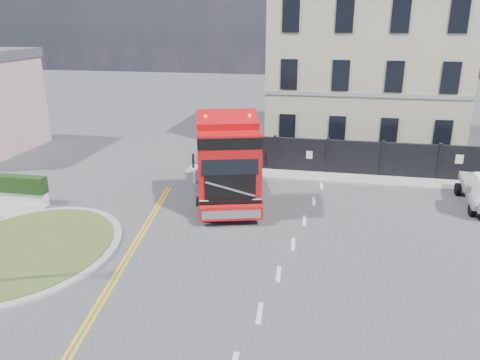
# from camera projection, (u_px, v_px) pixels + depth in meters

# --- Properties ---
(ground) EXTENTS (120.00, 120.00, 0.00)m
(ground) POSITION_uv_depth(u_px,v_px,m) (223.00, 234.00, 19.36)
(ground) COLOR #424244
(ground) RESTS_ON ground
(traffic_island) EXTENTS (6.80, 6.80, 0.17)m
(traffic_island) POSITION_uv_depth(u_px,v_px,m) (26.00, 249.00, 17.85)
(traffic_island) COLOR #969690
(traffic_island) RESTS_ON ground
(hoarding_fence) EXTENTS (18.80, 0.25, 2.00)m
(hoarding_fence) POSITION_uv_depth(u_px,v_px,m) (373.00, 159.00, 26.17)
(hoarding_fence) COLOR black
(hoarding_fence) RESTS_ON ground
(georgian_building) EXTENTS (12.30, 10.30, 12.80)m
(georgian_building) POSITION_uv_depth(u_px,v_px,m) (364.00, 61.00, 31.69)
(georgian_building) COLOR #BEB597
(georgian_building) RESTS_ON ground
(pavement_far) EXTENTS (20.00, 1.60, 0.12)m
(pavement_far) POSITION_uv_depth(u_px,v_px,m) (362.00, 180.00, 25.74)
(pavement_far) COLOR #969690
(pavement_far) RESTS_ON ground
(truck) EXTENTS (4.59, 7.72, 4.35)m
(truck) POSITION_uv_depth(u_px,v_px,m) (228.00, 166.00, 21.77)
(truck) COLOR black
(truck) RESTS_ON ground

